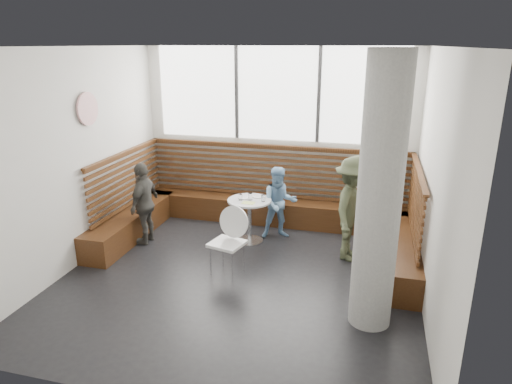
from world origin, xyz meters
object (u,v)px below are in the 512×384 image
(child_back, at_px, (279,203))
(cafe_table, at_px, (249,212))
(concrete_column, at_px, (379,197))
(child_left, at_px, (144,203))
(cafe_chair, at_px, (229,235))
(adult_man, at_px, (353,209))

(child_back, bearing_deg, cafe_table, -166.50)
(cafe_table, xyz_separation_m, child_back, (0.45, 0.32, 0.09))
(child_back, bearing_deg, concrete_column, -76.03)
(child_left, bearing_deg, cafe_table, 105.42)
(child_back, relative_size, child_left, 0.91)
(concrete_column, height_order, child_left, concrete_column)
(cafe_chair, relative_size, child_back, 0.79)
(concrete_column, xyz_separation_m, cafe_chair, (-2.04, 0.77, -1.02))
(concrete_column, distance_m, adult_man, 1.89)
(cafe_table, distance_m, cafe_chair, 1.13)
(cafe_chair, bearing_deg, child_left, 172.56)
(cafe_table, bearing_deg, cafe_chair, -90.04)
(cafe_table, distance_m, child_left, 1.76)
(concrete_column, relative_size, cafe_table, 4.24)
(cafe_chair, bearing_deg, concrete_column, -6.45)
(cafe_chair, height_order, child_left, child_left)
(child_back, bearing_deg, child_left, 177.98)
(cafe_table, height_order, adult_man, adult_man)
(adult_man, relative_size, child_left, 1.18)
(cafe_table, relative_size, adult_man, 0.46)
(child_back, xyz_separation_m, child_left, (-2.14, -0.77, 0.06))
(adult_man, relative_size, child_back, 1.31)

